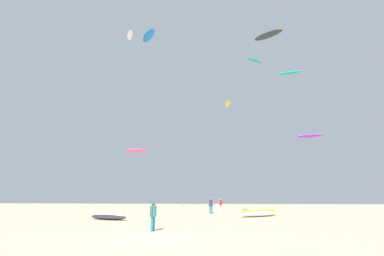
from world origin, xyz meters
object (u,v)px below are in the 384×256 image
kite_aloft_2 (268,35)px  kite_aloft_6 (255,61)px  kite_aloft_5 (130,35)px  kite_aloft_0 (148,36)px  kite_aloft_3 (310,136)px  kite_aloft_1 (228,104)px  kite_aloft_7 (289,73)px  person_left (211,204)px  kite_grounded_mid (259,213)px  kite_grounded_near (108,217)px  kite_aloft_4 (136,151)px  person_foreground (153,214)px  person_midground (220,204)px

kite_aloft_2 → kite_aloft_6: (-0.29, 13.33, 2.34)m
kite_aloft_5 → kite_aloft_0: bearing=70.0°
kite_aloft_2 → kite_aloft_3: size_ratio=1.29×
kite_aloft_1 → kite_aloft_6: kite_aloft_6 is taller
kite_aloft_1 → kite_aloft_7: size_ratio=0.61×
person_left → kite_grounded_mid: 6.74m
kite_grounded_near → kite_aloft_4: kite_aloft_4 is taller
person_foreground → kite_aloft_7: bearing=-103.4°
person_foreground → kite_grounded_mid: size_ratio=0.34×
person_foreground → kite_aloft_4: size_ratio=0.39×
kite_aloft_0 → kite_aloft_4: bearing=111.0°
person_foreground → kite_aloft_1: 20.20m
kite_aloft_1 → kite_aloft_5: (-13.96, 4.58, 12.56)m
kite_aloft_0 → kite_aloft_1: size_ratio=1.74×
kite_aloft_4 → kite_aloft_1: bearing=-51.5°
kite_grounded_mid → kite_grounded_near: bearing=-159.6°
kite_aloft_2 → person_foreground: bearing=-118.2°
kite_aloft_2 → kite_grounded_mid: bearing=-113.1°
kite_aloft_0 → kite_aloft_4: (-4.74, 12.36, -17.23)m
kite_aloft_2 → kite_aloft_6: 13.54m
kite_aloft_5 → kite_grounded_near: bearing=-76.7°
person_foreground → kite_aloft_5: size_ratio=0.55×
kite_aloft_4 → kite_aloft_7: bearing=-1.1°
person_midground → kite_aloft_5: kite_aloft_5 is taller
person_foreground → kite_aloft_4: 39.98m
person_left → kite_grounded_mid: size_ratio=0.36×
kite_aloft_7 → person_left: bearing=-129.0°
person_foreground → kite_aloft_3: kite_aloft_3 is taller
kite_aloft_0 → kite_aloft_2: kite_aloft_0 is taller
person_midground → kite_aloft_5: bearing=-117.1°
kite_aloft_7 → person_midground: bearing=-134.1°
kite_aloft_4 → person_foreground: bearing=-72.4°
kite_aloft_5 → kite_aloft_6: size_ratio=0.84×
kite_aloft_7 → kite_aloft_6: bearing=-172.1°
person_midground → kite_aloft_6: (7.36, 13.56, 26.83)m
kite_grounded_mid → kite_aloft_0: kite_aloft_0 is taller
kite_aloft_2 → kite_grounded_near: bearing=-141.3°
kite_aloft_5 → kite_aloft_7: (26.91, 16.28, 0.08)m
person_foreground → kite_aloft_1: (5.32, 15.55, 11.74)m
person_left → kite_aloft_1: size_ratio=0.71×
kite_grounded_mid → kite_aloft_6: 35.62m
kite_aloft_6 → kite_aloft_5: bearing=-142.8°
person_midground → kite_aloft_5: size_ratio=0.55×
person_midground → kite_aloft_1: kite_aloft_1 is taller
kite_aloft_5 → kite_aloft_3: bearing=7.9°
person_foreground → kite_grounded_near: (-5.76, 8.01, -0.76)m
kite_aloft_2 → kite_aloft_7: kite_aloft_2 is taller
person_midground → kite_grounded_mid: size_ratio=0.34×
kite_aloft_1 → kite_aloft_2: kite_aloft_2 is taller
kite_grounded_near → kite_aloft_6: (17.35, 27.48, 27.58)m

